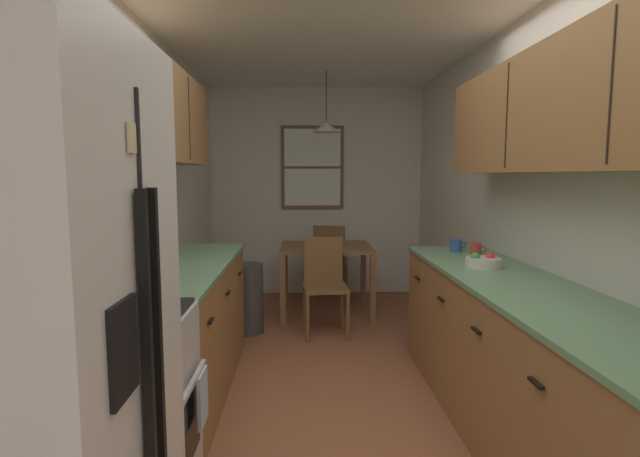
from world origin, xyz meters
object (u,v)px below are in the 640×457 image
Objects in this scene: mug_by_coffeemaker at (456,245)px; table_serving_bowl at (326,242)px; refrigerator at (6,400)px; storage_canister at (148,270)px; dining_chair_far at (330,258)px; trash_bin at (248,298)px; fruit_bowl at (483,261)px; microwave_over_range at (61,112)px; mug_spare at (476,250)px; stove_range at (107,424)px; dining_chair_near at (325,281)px; dining_table at (326,256)px.

table_serving_bowl is at bearing 121.17° from mug_by_coffeemaker.
storage_canister is (-0.05, 1.31, 0.07)m from refrigerator.
dining_chair_far is 1.47m from trash_bin.
fruit_bowl is at bearing 13.81° from storage_canister.
storage_canister is (-0.30, -1.96, 0.66)m from trash_bin.
microwave_over_range reaches higher than mug_spare.
table_serving_bowl is (1.08, 2.62, -0.22)m from storage_canister.
dining_chair_near is at bearing 68.08° from stove_range.
dining_chair_far is (1.09, 4.46, -0.42)m from refrigerator.
mug_spare reaches higher than table_serving_bowl.
storage_canister reaches higher than table_serving_bowl.
mug_by_coffeemaker reaches higher than dining_chair_near.
dining_table is at bearing 69.46° from microwave_over_range.
stove_range is at bearing 93.85° from refrigerator.
mug_spare is (0.06, -0.26, 0.00)m from mug_by_coffeemaker.
dining_chair_far is 7.14× the size of mug_by_coffeemaker.
refrigerator is 8.24× the size of fruit_bowl.
mug_spare is at bearing -46.21° from dining_chair_near.
stove_range is 1.22× the size of dining_chair_near.
fruit_bowl reaches higher than dining_table.
dining_chair_far is at bearing 82.65° from table_serving_bowl.
dining_chair_near is at bearing 65.90° from microwave_over_range.
trash_bin is (-0.77, -0.58, -0.30)m from dining_table.
microwave_over_range is at bearing -110.54° from dining_table.
dining_table is at bearing 67.14° from storage_canister.
mug_spare is at bearing -32.42° from trash_bin.
microwave_over_range reaches higher than stove_range.
dining_table is 8.24× the size of mug_spare.
fruit_bowl is at bearing -103.54° from mug_spare.
dining_chair_near is at bearing -94.53° from table_serving_bowl.
storage_canister is at bearing 79.87° from microwave_over_range.
table_serving_bowl is (0.06, 0.70, 0.27)m from dining_chair_near.
trash_bin is at bearing -139.64° from table_serving_bowl.
table_serving_bowl is (-0.91, 1.51, -0.18)m from mug_by_coffeemaker.
dining_chair_near reaches higher than table_serving_bowl.
dining_table is 1.73m from mug_by_coffeemaker.
dining_chair_near is 0.75m from table_serving_bowl.
table_serving_bowl is (1.07, 3.22, 0.30)m from stove_range.
dining_chair_near is at bearing -94.35° from dining_table.
mug_by_coffeemaker is (1.94, 2.42, 0.03)m from refrigerator.
microwave_over_range is 2.74× the size of fruit_bowl.
dining_chair_far is 1.37× the size of trash_bin.
trash_bin is 5.21× the size of mug_by_coffeemaker.
table_serving_bowl is at bearing 112.57° from fruit_bowl.
mug_spare reaches higher than mug_by_coffeemaker.
stove_range is (-0.05, 0.71, -0.45)m from refrigerator.
dining_chair_near is 7.80× the size of mug_spare.
fruit_bowl is at bearing -41.55° from trash_bin.
mug_by_coffeemaker is 0.62m from fruit_bowl.
mug_spare reaches higher than fruit_bowl.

